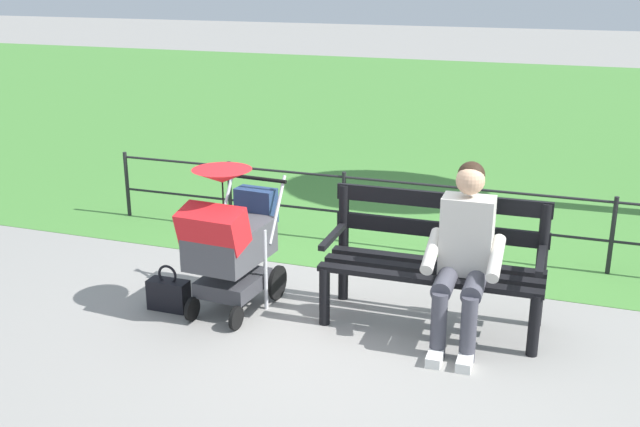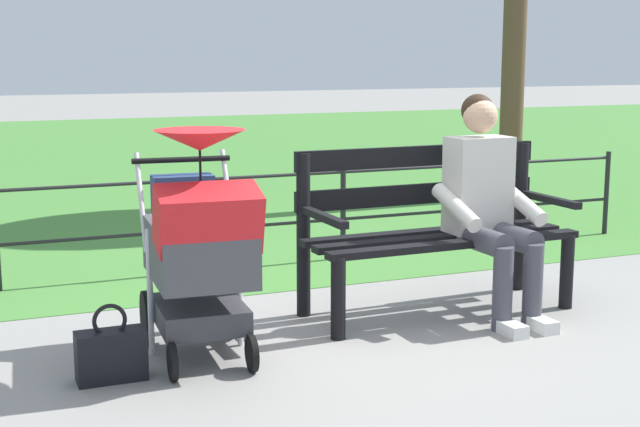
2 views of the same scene
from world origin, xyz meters
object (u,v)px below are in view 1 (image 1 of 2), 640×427
(park_bench, at_px, (435,255))
(person_on_bench, at_px, (464,250))
(stroller, at_px, (230,238))
(handbag, at_px, (169,294))

(park_bench, relative_size, person_on_bench, 1.26)
(park_bench, xyz_separation_m, person_on_bench, (-0.24, 0.22, 0.15))
(stroller, bearing_deg, handbag, 17.64)
(handbag, bearing_deg, stroller, -162.36)
(stroller, relative_size, handbag, 3.11)
(person_on_bench, bearing_deg, handbag, 6.94)
(stroller, bearing_deg, person_on_bench, -176.09)
(park_bench, xyz_separation_m, stroller, (1.50, 0.34, 0.07))
(person_on_bench, bearing_deg, stroller, 3.91)
(person_on_bench, distance_m, stroller, 1.74)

